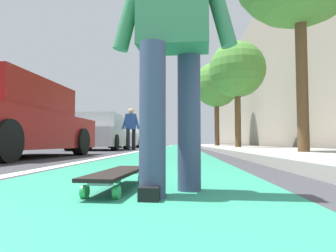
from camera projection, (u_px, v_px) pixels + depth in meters
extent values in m
plane|color=#38383D|center=(172.00, 151.00, 10.86)|extent=(80.00, 80.00, 0.00)
cube|color=#288466|center=(178.00, 147.00, 24.82)|extent=(56.00, 2.01, 0.00)
cube|color=silver|center=(161.00, 147.00, 20.89)|extent=(52.00, 0.16, 0.01)
cube|color=#9E9B93|center=(225.00, 147.00, 18.69)|extent=(52.00, 3.20, 0.12)
cube|color=gray|center=(250.00, 91.00, 22.80)|extent=(40.00, 1.20, 8.42)
cylinder|color=green|center=(118.00, 178.00, 2.14)|extent=(0.07, 0.03, 0.07)
cylinder|color=green|center=(141.00, 179.00, 2.12)|extent=(0.07, 0.03, 0.07)
cylinder|color=green|center=(85.00, 192.00, 1.55)|extent=(0.07, 0.03, 0.07)
cylinder|color=green|center=(117.00, 192.00, 1.53)|extent=(0.07, 0.03, 0.07)
cube|color=silver|center=(129.00, 172.00, 2.13)|extent=(0.07, 0.12, 0.02)
cube|color=silver|center=(101.00, 183.00, 1.54)|extent=(0.07, 0.12, 0.02)
cube|color=black|center=(117.00, 173.00, 1.84)|extent=(0.85, 0.26, 0.02)
cylinder|color=#384260|center=(152.00, 119.00, 1.58)|extent=(0.14, 0.14, 0.82)
cylinder|color=#384260|center=(189.00, 123.00, 1.82)|extent=(0.14, 0.14, 0.82)
cube|color=black|center=(152.00, 191.00, 1.56)|extent=(0.27, 0.12, 0.07)
cylinder|color=#33724C|center=(133.00, 1.00, 1.76)|extent=(0.11, 0.24, 0.60)
cube|color=maroon|center=(10.00, 131.00, 5.76)|extent=(4.64, 2.02, 0.70)
cube|color=maroon|center=(6.00, 96.00, 5.65)|extent=(2.58, 1.78, 0.60)
cube|color=#4C606B|center=(40.00, 104.00, 6.90)|extent=(0.11, 1.60, 0.51)
cylinder|color=black|center=(12.00, 142.00, 7.24)|extent=(0.64, 0.25, 0.63)
cylinder|color=black|center=(81.00, 142.00, 7.08)|extent=(0.64, 0.25, 0.63)
cylinder|color=black|center=(5.00, 141.00, 4.27)|extent=(0.64, 0.25, 0.63)
cube|color=#B7B7BC|center=(101.00, 138.00, 12.52)|extent=(4.33, 1.94, 0.70)
cube|color=#B7B7BC|center=(100.00, 122.00, 12.41)|extent=(2.40, 1.75, 0.60)
cube|color=#4C606B|center=(106.00, 124.00, 13.58)|extent=(0.08, 1.61, 0.51)
cylinder|color=black|center=(89.00, 143.00, 13.85)|extent=(0.61, 0.24, 0.61)
cylinder|color=black|center=(126.00, 143.00, 13.81)|extent=(0.61, 0.24, 0.61)
cylinder|color=black|center=(69.00, 143.00, 11.20)|extent=(0.61, 0.24, 0.61)
cylinder|color=black|center=(115.00, 143.00, 11.16)|extent=(0.61, 0.24, 0.61)
cube|color=silver|center=(129.00, 139.00, 19.38)|extent=(4.05, 1.89, 0.70)
cube|color=silver|center=(128.00, 129.00, 19.27)|extent=(2.24, 1.72, 0.60)
cube|color=#4C606B|center=(131.00, 130.00, 20.37)|extent=(0.06, 1.62, 0.51)
cylinder|color=black|center=(119.00, 143.00, 20.67)|extent=(0.63, 0.23, 0.62)
cylinder|color=black|center=(145.00, 143.00, 20.56)|extent=(0.63, 0.23, 0.62)
cylinder|color=black|center=(110.00, 143.00, 18.18)|extent=(0.63, 0.23, 0.62)
cylinder|color=black|center=(139.00, 143.00, 18.07)|extent=(0.63, 0.23, 0.62)
cube|color=#4C5156|center=(141.00, 140.00, 25.14)|extent=(4.45, 1.80, 0.70)
cube|color=#4C5156|center=(141.00, 132.00, 25.03)|extent=(2.45, 1.65, 0.60)
cube|color=#4C606B|center=(143.00, 133.00, 26.25)|extent=(0.04, 1.58, 0.51)
cylinder|color=black|center=(134.00, 143.00, 26.54)|extent=(0.66, 0.22, 0.66)
cylinder|color=black|center=(153.00, 143.00, 26.46)|extent=(0.66, 0.22, 0.66)
cylinder|color=black|center=(128.00, 143.00, 23.79)|extent=(0.66, 0.22, 0.66)
cylinder|color=black|center=(150.00, 143.00, 23.71)|extent=(0.66, 0.22, 0.66)
cylinder|color=#2D2D2D|center=(160.00, 127.00, 25.02)|extent=(0.12, 0.12, 3.29)
cube|color=black|center=(160.00, 102.00, 25.14)|extent=(0.24, 0.28, 0.80)
sphere|color=#360606|center=(160.00, 100.00, 25.28)|extent=(0.16, 0.16, 0.16)
sphere|color=#392907|center=(160.00, 103.00, 25.27)|extent=(0.16, 0.16, 0.16)
sphere|color=green|center=(160.00, 106.00, 25.25)|extent=(0.16, 0.16, 0.16)
cylinder|color=brown|center=(302.00, 80.00, 5.63)|extent=(0.21, 0.21, 2.94)
cylinder|color=brown|center=(238.00, 119.00, 12.20)|extent=(0.25, 0.25, 2.51)
sphere|color=#4C8C38|center=(237.00, 69.00, 12.31)|extent=(2.30, 2.30, 2.30)
cylinder|color=brown|center=(217.00, 124.00, 19.65)|extent=(0.31, 0.31, 3.12)
sphere|color=#4C8C38|center=(217.00, 85.00, 19.80)|extent=(2.96, 2.96, 2.96)
cylinder|color=black|center=(134.00, 140.00, 12.39)|extent=(0.15, 0.15, 0.86)
cylinder|color=black|center=(128.00, 140.00, 12.13)|extent=(0.15, 0.15, 0.86)
cube|color=black|center=(134.00, 149.00, 12.37)|extent=(0.27, 0.10, 0.07)
cube|color=#2D4C99|center=(131.00, 122.00, 12.32)|extent=(0.25, 0.42, 0.63)
cylinder|color=#2D4C99|center=(137.00, 122.00, 12.30)|extent=(0.09, 0.25, 0.63)
cylinder|color=#2D4C99|center=(125.00, 122.00, 12.33)|extent=(0.09, 0.25, 0.63)
sphere|color=tan|center=(131.00, 111.00, 12.34)|extent=(0.23, 0.23, 0.23)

